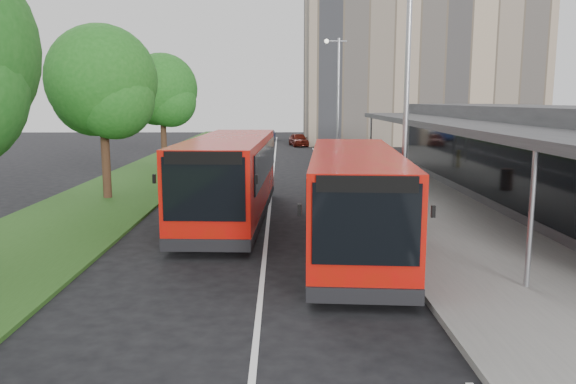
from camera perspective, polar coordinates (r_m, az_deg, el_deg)
name	(u,v)px	position (r m, az deg, el deg)	size (l,w,h in m)	color
ground	(265,257)	(15.48, -2.40, -6.58)	(120.00, 120.00, 0.00)	black
pavement	(369,167)	(35.56, 8.24, 2.51)	(5.00, 80.00, 0.15)	slate
grass_verge	(161,168)	(35.91, -12.73, 2.41)	(5.00, 80.00, 0.10)	#244917
lane_centre_line	(272,180)	(30.18, -1.60, 1.27)	(0.12, 70.00, 0.01)	silver
kerb_dashes	(327,170)	(34.26, 4.03, 2.21)	(0.12, 56.00, 0.01)	silver
office_block	(417,51)	(58.66, 12.98, 13.76)	(22.00, 12.00, 18.00)	tan
station_building	(533,154)	(25.23, 23.66, 3.55)	(7.70, 26.00, 4.00)	#2D2D30
tree_mid	(102,88)	(25.07, -18.36, 10.03)	(4.59, 4.59, 7.36)	#362315
tree_far	(162,94)	(36.70, -12.67, 9.70)	(4.47, 4.47, 7.15)	#362315
lamp_post_near	(404,84)	(17.28, 11.71, 10.72)	(1.44, 0.28, 8.00)	gray
lamp_post_far	(337,92)	(37.06, 5.00, 10.04)	(1.44, 0.28, 8.00)	gray
bus_main	(354,200)	(16.02, 6.75, -0.77)	(3.35, 10.16, 2.83)	#B70A09
bus_second	(231,178)	(20.05, -5.86, 1.45)	(3.14, 10.52, 2.94)	#B70A09
litter_bin	(403,179)	(26.23, 11.62, 1.26)	(0.55, 0.55, 0.98)	#3C2118
bollard	(365,159)	(34.56, 7.82, 3.34)	(0.17, 0.17, 1.06)	yellow
car_near	(299,140)	(52.24, 1.08, 5.35)	(1.44, 3.58, 1.22)	#54130C
car_far	(268,135)	(59.66, -2.05, 5.78)	(1.14, 3.27, 1.08)	navy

